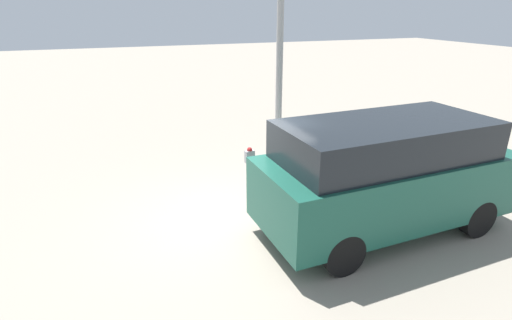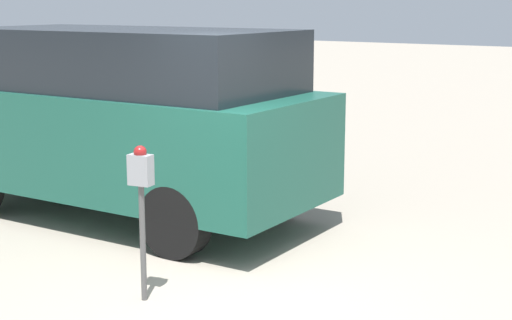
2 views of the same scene
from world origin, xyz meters
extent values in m
plane|color=gray|center=(0.00, 0.00, 0.00)|extent=(80.00, 80.00, 0.00)
cylinder|color=#4C4C4C|center=(0.59, 0.47, 0.51)|extent=(0.05, 0.05, 1.02)
cube|color=gray|center=(0.59, 0.47, 1.15)|extent=(0.22, 0.14, 0.26)
sphere|color=maroon|center=(0.59, 0.47, 1.30)|extent=(0.11, 0.11, 0.11)
cube|color=#195142|center=(2.66, -1.41, 0.95)|extent=(4.96, 2.20, 1.15)
cube|color=black|center=(2.54, -1.41, 1.87)|extent=(3.98, 2.00, 0.69)
cylinder|color=black|center=(4.21, -2.24, 0.37)|extent=(0.76, 0.27, 0.75)
cylinder|color=black|center=(1.11, -0.57, 0.37)|extent=(0.76, 0.27, 0.75)
cylinder|color=black|center=(1.18, -2.35, 0.37)|extent=(0.76, 0.27, 0.75)
camera|label=1|loc=(-2.09, -6.99, 4.12)|focal=28.00mm
camera|label=2|loc=(-3.81, 5.19, 2.52)|focal=55.00mm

